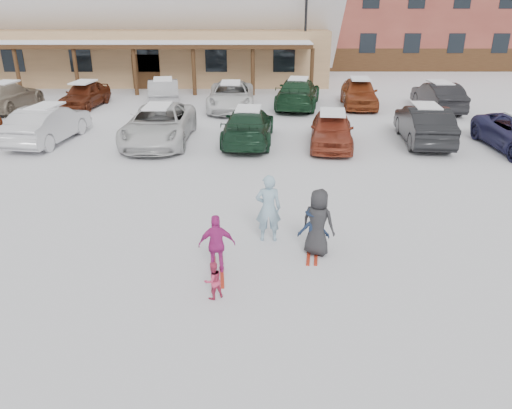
{
  "coord_description": "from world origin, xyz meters",
  "views": [
    {
      "loc": [
        0.36,
        -10.36,
        5.81
      ],
      "look_at": [
        0.3,
        1.0,
        1.0
      ],
      "focal_mm": 35.0,
      "sensor_mm": 36.0,
      "label": 1
    }
  ],
  "objects_px": {
    "toddler_red": "(213,280)",
    "parked_car_9": "(164,93)",
    "parked_car_5": "(424,124)",
    "parked_car_7": "(6,96)",
    "parked_car_8": "(85,95)",
    "parked_car_13": "(438,97)",
    "parked_car_11": "(298,93)",
    "parked_car_10": "(231,96)",
    "parked_car_12": "(359,93)",
    "child_navy": "(314,230)",
    "parked_car_4": "(332,129)",
    "adult_skier": "(268,208)",
    "parked_car_3": "(248,126)",
    "parked_car_1": "(48,124)",
    "parked_car_2": "(159,124)",
    "child_magenta": "(217,244)",
    "bystander_dark": "(318,222)",
    "lamp_post": "(305,36)",
    "day_lodge": "(130,22)"
  },
  "relations": [
    {
      "from": "parked_car_3",
      "to": "parked_car_5",
      "type": "xyz_separation_m",
      "value": [
        7.34,
        0.04,
        0.07
      ]
    },
    {
      "from": "adult_skier",
      "to": "parked_car_3",
      "type": "distance_m",
      "value": 9.11
    },
    {
      "from": "child_magenta",
      "to": "parked_car_9",
      "type": "bearing_deg",
      "value": -81.56
    },
    {
      "from": "child_magenta",
      "to": "parked_car_2",
      "type": "xyz_separation_m",
      "value": [
        -3.25,
        10.68,
        0.08
      ]
    },
    {
      "from": "parked_car_4",
      "to": "parked_car_9",
      "type": "height_order",
      "value": "parked_car_9"
    },
    {
      "from": "parked_car_7",
      "to": "parked_car_12",
      "type": "distance_m",
      "value": 19.09
    },
    {
      "from": "lamp_post",
      "to": "parked_car_3",
      "type": "bearing_deg",
      "value": -104.55
    },
    {
      "from": "parked_car_8",
      "to": "parked_car_12",
      "type": "height_order",
      "value": "parked_car_12"
    },
    {
      "from": "parked_car_11",
      "to": "parked_car_12",
      "type": "relative_size",
      "value": 1.18
    },
    {
      "from": "toddler_red",
      "to": "parked_car_9",
      "type": "distance_m",
      "value": 19.56
    },
    {
      "from": "lamp_post",
      "to": "parked_car_4",
      "type": "bearing_deg",
      "value": -89.98
    },
    {
      "from": "child_navy",
      "to": "bystander_dark",
      "type": "distance_m",
      "value": 0.25
    },
    {
      "from": "parked_car_4",
      "to": "parked_car_11",
      "type": "distance_m",
      "value": 7.76
    },
    {
      "from": "adult_skier",
      "to": "parked_car_1",
      "type": "relative_size",
      "value": 0.38
    },
    {
      "from": "parked_car_9",
      "to": "parked_car_2",
      "type": "bearing_deg",
      "value": 88.56
    },
    {
      "from": "bystander_dark",
      "to": "parked_car_13",
      "type": "relative_size",
      "value": 0.36
    },
    {
      "from": "parked_car_2",
      "to": "parked_car_8",
      "type": "xyz_separation_m",
      "value": [
        -5.41,
        7.09,
        -0.08
      ]
    },
    {
      "from": "child_magenta",
      "to": "parked_car_12",
      "type": "height_order",
      "value": "parked_car_12"
    },
    {
      "from": "parked_car_2",
      "to": "parked_car_7",
      "type": "relative_size",
      "value": 1.09
    },
    {
      "from": "lamp_post",
      "to": "child_navy",
      "type": "height_order",
      "value": "lamp_post"
    },
    {
      "from": "parked_car_2",
      "to": "parked_car_3",
      "type": "distance_m",
      "value": 3.74
    },
    {
      "from": "toddler_red",
      "to": "parked_car_1",
      "type": "bearing_deg",
      "value": -89.51
    },
    {
      "from": "day_lodge",
      "to": "child_magenta",
      "type": "relative_size",
      "value": 20.81
    },
    {
      "from": "child_navy",
      "to": "parked_car_4",
      "type": "xyz_separation_m",
      "value": [
        1.66,
        9.14,
        0.11
      ]
    },
    {
      "from": "parked_car_5",
      "to": "child_navy",
      "type": "bearing_deg",
      "value": 64.74
    },
    {
      "from": "lamp_post",
      "to": "child_magenta",
      "type": "height_order",
      "value": "lamp_post"
    },
    {
      "from": "adult_skier",
      "to": "parked_car_8",
      "type": "xyz_separation_m",
      "value": [
        -9.83,
        16.15,
        -0.19
      ]
    },
    {
      "from": "parked_car_9",
      "to": "parked_car_13",
      "type": "height_order",
      "value": "same"
    },
    {
      "from": "parked_car_1",
      "to": "parked_car_13",
      "type": "relative_size",
      "value": 1.03
    },
    {
      "from": "parked_car_11",
      "to": "parked_car_10",
      "type": "bearing_deg",
      "value": 19.11
    },
    {
      "from": "day_lodge",
      "to": "parked_car_8",
      "type": "xyz_separation_m",
      "value": [
        -0.22,
        -10.76,
        -3.25
      ]
    },
    {
      "from": "toddler_red",
      "to": "parked_car_5",
      "type": "height_order",
      "value": "parked_car_5"
    },
    {
      "from": "parked_car_2",
      "to": "parked_car_3",
      "type": "bearing_deg",
      "value": 0.63
    },
    {
      "from": "parked_car_7",
      "to": "parked_car_8",
      "type": "relative_size",
      "value": 1.25
    },
    {
      "from": "parked_car_13",
      "to": "adult_skier",
      "type": "bearing_deg",
      "value": 57.34
    },
    {
      "from": "adult_skier",
      "to": "parked_car_9",
      "type": "xyz_separation_m",
      "value": [
        -5.51,
        16.42,
        -0.13
      ]
    },
    {
      "from": "toddler_red",
      "to": "parked_car_5",
      "type": "distance_m",
      "value": 14.14
    },
    {
      "from": "parked_car_8",
      "to": "parked_car_4",
      "type": "bearing_deg",
      "value": -24.26
    },
    {
      "from": "child_navy",
      "to": "parked_car_10",
      "type": "distance_m",
      "value": 16.47
    },
    {
      "from": "parked_car_5",
      "to": "parked_car_12",
      "type": "xyz_separation_m",
      "value": [
        -1.37,
        7.23,
        -0.01
      ]
    },
    {
      "from": "parked_car_9",
      "to": "parked_car_13",
      "type": "relative_size",
      "value": 1.0
    },
    {
      "from": "parked_car_10",
      "to": "parked_car_9",
      "type": "bearing_deg",
      "value": 166.88
    },
    {
      "from": "lamp_post",
      "to": "adult_skier",
      "type": "distance_m",
      "value": 22.5
    },
    {
      "from": "parked_car_2",
      "to": "parked_car_4",
      "type": "height_order",
      "value": "parked_car_2"
    },
    {
      "from": "lamp_post",
      "to": "child_navy",
      "type": "xyz_separation_m",
      "value": [
        -1.65,
        -22.84,
        -2.72
      ]
    },
    {
      "from": "parked_car_9",
      "to": "adult_skier",
      "type": "bearing_deg",
      "value": 98.63
    },
    {
      "from": "parked_car_1",
      "to": "lamp_post",
      "type": "bearing_deg",
      "value": -124.19
    },
    {
      "from": "toddler_red",
      "to": "parked_car_5",
      "type": "bearing_deg",
      "value": -157.11
    },
    {
      "from": "day_lodge",
      "to": "adult_skier",
      "type": "xyz_separation_m",
      "value": [
        9.61,
        -26.92,
        -3.06
      ]
    },
    {
      "from": "parked_car_1",
      "to": "parked_car_3",
      "type": "distance_m",
      "value": 8.41
    }
  ]
}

